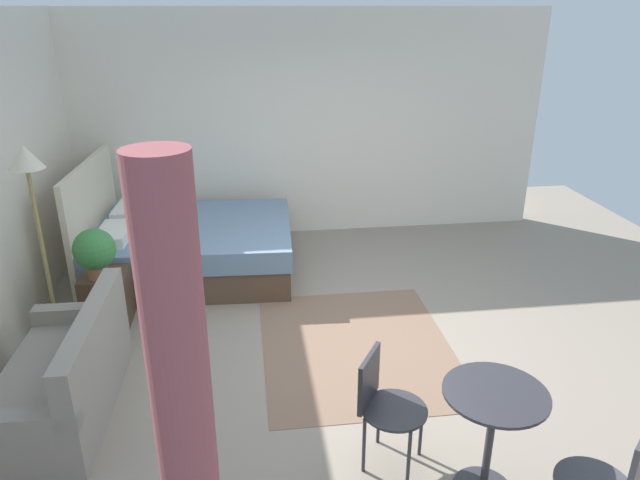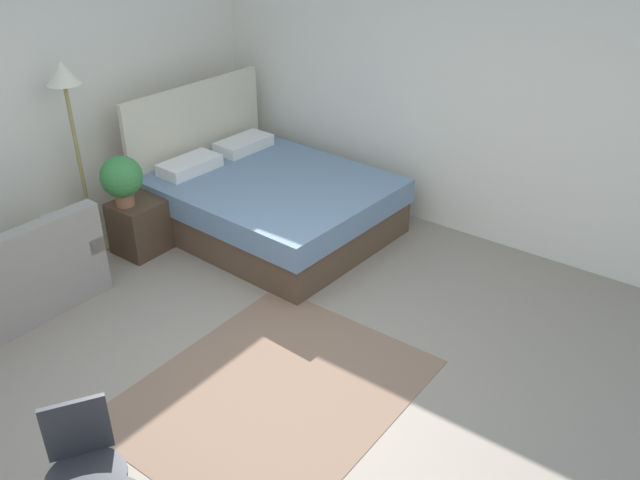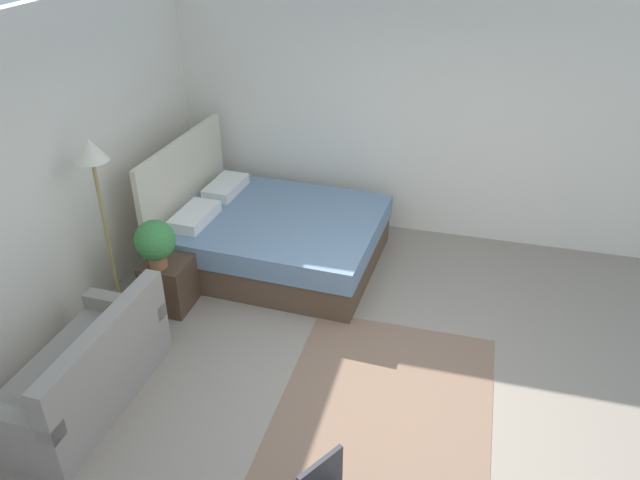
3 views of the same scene
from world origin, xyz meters
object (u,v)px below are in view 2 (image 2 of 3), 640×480
object	(u,v)px
couch	(3,287)
potted_plant	(122,178)
cafe_chair_near_couch	(83,459)
floor_lamp	(68,101)
bed	(268,200)
nightstand	(140,226)

from	to	relation	value
couch	potted_plant	distance (m)	1.36
couch	cafe_chair_near_couch	world-z (taller)	couch
floor_lamp	potted_plant	bearing A→B (deg)	-69.61
bed	couch	distance (m)	2.52
bed	potted_plant	bearing A→B (deg)	148.48
bed	nightstand	distance (m)	1.26
nightstand	cafe_chair_near_couch	bearing A→B (deg)	-134.79
bed	cafe_chair_near_couch	bearing A→B (deg)	-155.04
nightstand	floor_lamp	distance (m)	1.30
couch	nightstand	distance (m)	1.36
floor_lamp	cafe_chair_near_couch	world-z (taller)	floor_lamp
potted_plant	cafe_chair_near_couch	distance (m)	3.04
nightstand	floor_lamp	bearing A→B (deg)	120.57
bed	cafe_chair_near_couch	xyz separation A→B (m)	(-3.23, -1.50, 0.17)
couch	nightstand	xyz separation A→B (m)	(1.36, -0.03, -0.02)
bed	couch	world-z (taller)	bed
floor_lamp	cafe_chair_near_couch	xyz separation A→B (m)	(-1.93, -2.60, -0.97)
potted_plant	couch	bearing A→B (deg)	179.59
couch	potted_plant	world-z (taller)	potted_plant
nightstand	potted_plant	distance (m)	0.54
bed	floor_lamp	distance (m)	2.05
couch	nightstand	bearing A→B (deg)	-1.43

